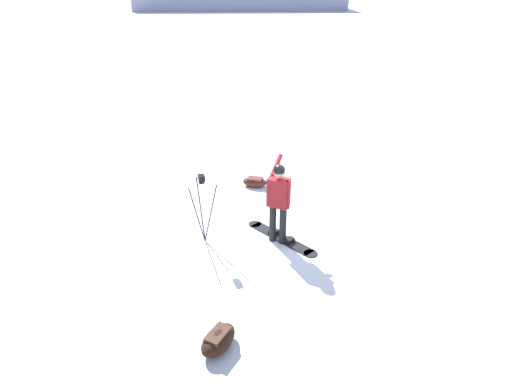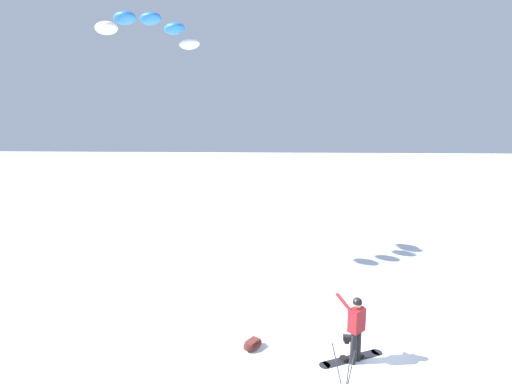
{
  "view_description": "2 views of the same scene",
  "coord_description": "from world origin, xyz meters",
  "px_view_note": "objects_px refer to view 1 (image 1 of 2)",
  "views": [
    {
      "loc": [
        -3.09,
        -7.3,
        4.88
      ],
      "look_at": [
        -0.92,
        0.18,
        1.01
      ],
      "focal_mm": 30.88,
      "sensor_mm": 36.0,
      "label": 1
    },
    {
      "loc": [
        -9.21,
        1.27,
        5.48
      ],
      "look_at": [
        1.43,
        2.59,
        3.95
      ],
      "focal_mm": 25.63,
      "sensor_mm": 36.0,
      "label": 2
    }
  ],
  "objects_px": {
    "snowboard": "(281,237)",
    "gear_bag_large": "(255,182)",
    "snowboarder": "(279,196)",
    "gear_bag_small": "(218,340)",
    "camera_tripod": "(202,195)"
  },
  "relations": [
    {
      "from": "camera_tripod",
      "to": "snowboard",
      "type": "bearing_deg",
      "value": -12.68
    },
    {
      "from": "snowboarder",
      "to": "camera_tripod",
      "type": "height_order",
      "value": "snowboarder"
    },
    {
      "from": "camera_tripod",
      "to": "gear_bag_small",
      "type": "xyz_separation_m",
      "value": [
        -0.32,
        -2.88,
        -0.88
      ]
    },
    {
      "from": "gear_bag_large",
      "to": "camera_tripod",
      "type": "height_order",
      "value": "camera_tripod"
    },
    {
      "from": "snowboard",
      "to": "gear_bag_small",
      "type": "bearing_deg",
      "value": -126.05
    },
    {
      "from": "gear_bag_large",
      "to": "gear_bag_small",
      "type": "distance_m",
      "value": 5.46
    },
    {
      "from": "gear_bag_large",
      "to": "gear_bag_small",
      "type": "bearing_deg",
      "value": -111.62
    },
    {
      "from": "snowboarder",
      "to": "gear_bag_small",
      "type": "height_order",
      "value": "snowboarder"
    },
    {
      "from": "snowboard",
      "to": "camera_tripod",
      "type": "relative_size",
      "value": 1.12
    },
    {
      "from": "snowboard",
      "to": "gear_bag_large",
      "type": "xyz_separation_m",
      "value": [
        0.17,
        2.54,
        0.1
      ]
    },
    {
      "from": "snowboard",
      "to": "gear_bag_small",
      "type": "distance_m",
      "value": 3.13
    },
    {
      "from": "snowboard",
      "to": "camera_tripod",
      "type": "xyz_separation_m",
      "value": [
        -1.53,
        0.34,
        1.02
      ]
    },
    {
      "from": "gear_bag_small",
      "to": "snowboard",
      "type": "bearing_deg",
      "value": 53.95
    },
    {
      "from": "snowboard",
      "to": "gear_bag_small",
      "type": "height_order",
      "value": "gear_bag_small"
    },
    {
      "from": "snowboarder",
      "to": "snowboard",
      "type": "bearing_deg",
      "value": 32.84
    }
  ]
}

